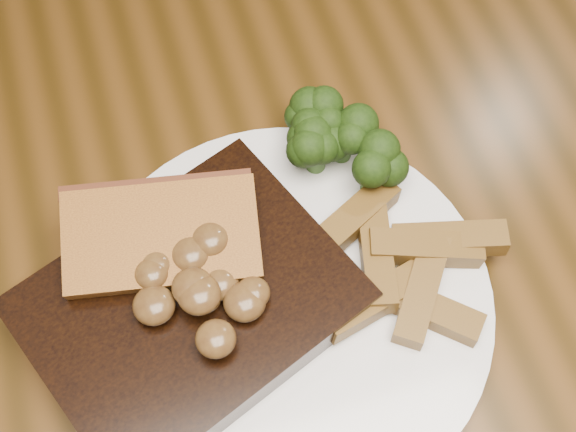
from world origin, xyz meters
name	(u,v)px	position (x,y,z in m)	size (l,w,h in m)	color
dining_table	(297,285)	(0.00, 0.00, 0.66)	(1.60, 0.90, 0.75)	#44290D
plate	(286,306)	(-0.03, -0.05, 0.76)	(0.27, 0.27, 0.01)	white
steak	(190,306)	(-0.09, -0.04, 0.78)	(0.19, 0.15, 0.03)	black
steak_bone	(218,408)	(-0.09, -0.11, 0.77)	(0.13, 0.01, 0.02)	beige
mushroom_pile	(193,290)	(-0.08, -0.04, 0.80)	(0.07, 0.07, 0.03)	brown
garlic_bread	(167,253)	(-0.09, 0.00, 0.78)	(0.12, 0.07, 0.03)	#99611B
potato_wedges	(394,262)	(0.05, -0.05, 0.77)	(0.10, 0.10, 0.02)	brown
broccoli_cluster	(325,165)	(0.03, 0.03, 0.78)	(0.08, 0.08, 0.04)	#1D340B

